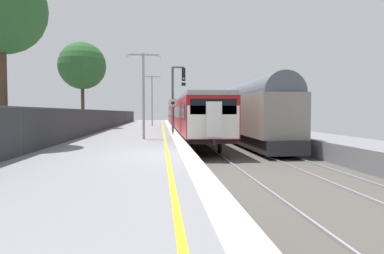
{
  "coord_description": "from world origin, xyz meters",
  "views": [
    {
      "loc": [
        -0.59,
        -12.15,
        1.52
      ],
      "look_at": [
        1.27,
        7.77,
        0.65
      ],
      "focal_mm": 31.56,
      "sensor_mm": 36.0,
      "label": 1
    }
  ],
  "objects_px": {
    "freight_train_adjacent_track": "(207,112)",
    "platform_lamp_far": "(152,96)",
    "commuter_train_at_platform": "(185,115)",
    "signal_gantry": "(176,91)",
    "speed_limit_sign": "(173,111)",
    "background_tree_left": "(83,67)",
    "platform_lamp_mid": "(143,88)"
  },
  "relations": [
    {
      "from": "commuter_train_at_platform",
      "to": "background_tree_left",
      "type": "height_order",
      "value": "background_tree_left"
    },
    {
      "from": "commuter_train_at_platform",
      "to": "signal_gantry",
      "type": "xyz_separation_m",
      "value": [
        -1.48,
        -10.35,
        1.9
      ]
    },
    {
      "from": "commuter_train_at_platform",
      "to": "speed_limit_sign",
      "type": "xyz_separation_m",
      "value": [
        -1.85,
        -13.46,
        0.32
      ]
    },
    {
      "from": "background_tree_left",
      "to": "commuter_train_at_platform",
      "type": "bearing_deg",
      "value": 15.4
    },
    {
      "from": "freight_train_adjacent_track",
      "to": "speed_limit_sign",
      "type": "bearing_deg",
      "value": -103.21
    },
    {
      "from": "signal_gantry",
      "to": "platform_lamp_mid",
      "type": "relative_size",
      "value": 1.04
    },
    {
      "from": "signal_gantry",
      "to": "background_tree_left",
      "type": "relative_size",
      "value": 0.61
    },
    {
      "from": "background_tree_left",
      "to": "signal_gantry",
      "type": "bearing_deg",
      "value": -40.89
    },
    {
      "from": "signal_gantry",
      "to": "platform_lamp_far",
      "type": "bearing_deg",
      "value": 100.05
    },
    {
      "from": "speed_limit_sign",
      "to": "background_tree_left",
      "type": "bearing_deg",
      "value": 128.09
    },
    {
      "from": "commuter_train_at_platform",
      "to": "background_tree_left",
      "type": "bearing_deg",
      "value": -164.6
    },
    {
      "from": "platform_lamp_mid",
      "to": "speed_limit_sign",
      "type": "bearing_deg",
      "value": 64.5
    },
    {
      "from": "commuter_train_at_platform",
      "to": "signal_gantry",
      "type": "height_order",
      "value": "signal_gantry"
    },
    {
      "from": "platform_lamp_mid",
      "to": "commuter_train_at_platform",
      "type": "bearing_deg",
      "value": 78.05
    },
    {
      "from": "freight_train_adjacent_track",
      "to": "speed_limit_sign",
      "type": "distance_m",
      "value": 25.6
    },
    {
      "from": "freight_train_adjacent_track",
      "to": "platform_lamp_mid",
      "type": "distance_m",
      "value": 29.74
    },
    {
      "from": "commuter_train_at_platform",
      "to": "speed_limit_sign",
      "type": "relative_size",
      "value": 16.11
    },
    {
      "from": "platform_lamp_far",
      "to": "platform_lamp_mid",
      "type": "bearing_deg",
      "value": -90.0
    },
    {
      "from": "freight_train_adjacent_track",
      "to": "commuter_train_at_platform",
      "type": "bearing_deg",
      "value": -109.25
    },
    {
      "from": "speed_limit_sign",
      "to": "platform_lamp_mid",
      "type": "xyz_separation_m",
      "value": [
        -1.8,
        -3.78,
        1.35
      ]
    },
    {
      "from": "signal_gantry",
      "to": "platform_lamp_far",
      "type": "distance_m",
      "value": 12.45
    },
    {
      "from": "platform_lamp_far",
      "to": "background_tree_left",
      "type": "height_order",
      "value": "background_tree_left"
    },
    {
      "from": "freight_train_adjacent_track",
      "to": "platform_lamp_far",
      "type": "xyz_separation_m",
      "value": [
        -7.65,
        -9.56,
        1.75
      ]
    },
    {
      "from": "freight_train_adjacent_track",
      "to": "platform_lamp_far",
      "type": "relative_size",
      "value": 11.0
    },
    {
      "from": "speed_limit_sign",
      "to": "freight_train_adjacent_track",
      "type": "bearing_deg",
      "value": 76.79
    },
    {
      "from": "freight_train_adjacent_track",
      "to": "platform_lamp_far",
      "type": "distance_m",
      "value": 12.37
    },
    {
      "from": "freight_train_adjacent_track",
      "to": "platform_lamp_mid",
      "type": "xyz_separation_m",
      "value": [
        -7.65,
        -28.71,
        1.34
      ]
    },
    {
      "from": "platform_lamp_far",
      "to": "background_tree_left",
      "type": "distance_m",
      "value": 8.48
    },
    {
      "from": "platform_lamp_mid",
      "to": "platform_lamp_far",
      "type": "xyz_separation_m",
      "value": [
        0.0,
        19.14,
        0.41
      ]
    },
    {
      "from": "platform_lamp_mid",
      "to": "platform_lamp_far",
      "type": "height_order",
      "value": "platform_lamp_far"
    },
    {
      "from": "platform_lamp_far",
      "to": "speed_limit_sign",
      "type": "bearing_deg",
      "value": -83.31
    },
    {
      "from": "speed_limit_sign",
      "to": "commuter_train_at_platform",
      "type": "bearing_deg",
      "value": 82.19
    }
  ]
}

